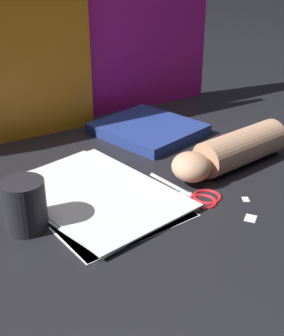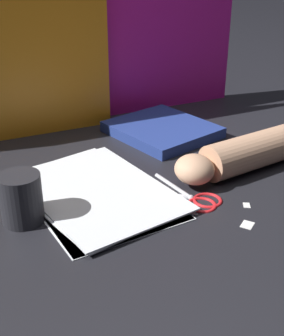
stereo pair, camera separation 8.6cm
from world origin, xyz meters
name	(u,v)px [view 2 (the right image)]	position (x,y,z in m)	size (l,w,h in m)	color
ground_plane	(140,190)	(0.00, 0.00, 0.00)	(6.00, 6.00, 0.00)	black
backdrop_panel_center	(104,6)	(0.16, 0.41, 0.29)	(0.76, 0.12, 0.57)	#D81E9E
paper_stack	(95,193)	(-0.08, 0.03, 0.01)	(0.26, 0.35, 0.01)	white
book_closed	(162,130)	(0.20, 0.21, 0.01)	(0.24, 0.26, 0.03)	navy
scissors	(193,197)	(0.07, -0.08, 0.00)	(0.13, 0.18, 0.01)	silver
hand_forearm	(239,156)	(0.21, -0.05, 0.04)	(0.30, 0.08, 0.08)	tan
paper_scrap_near	(247,225)	(0.09, -0.20, 0.00)	(0.03, 0.03, 0.00)	white
paper_scrap_mid	(192,213)	(0.03, -0.12, 0.00)	(0.02, 0.02, 0.00)	white
paper_scrap_far	(247,205)	(0.13, -0.16, 0.00)	(0.02, 0.02, 0.00)	white
mug	(21,199)	(-0.23, 0.02, 0.04)	(0.07, 0.07, 0.09)	#232328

